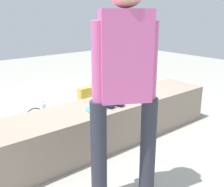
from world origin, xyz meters
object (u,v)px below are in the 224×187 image
at_px(cake_plate, 96,108).
at_px(handbag_black_leather, 35,124).
at_px(water_bottle_near_gift, 58,120).
at_px(child_seated, 105,84).
at_px(water_bottle_far_side, 44,108).
at_px(adult_standing, 125,71).
at_px(gift_bag, 86,98).
at_px(party_cup_red, 59,132).

relative_size(cake_plate, handbag_black_leather, 0.71).
bearing_deg(water_bottle_near_gift, child_seated, -73.69).
xyz_separation_m(child_seated, cake_plate, (-0.20, -0.11, -0.19)).
height_order(child_seated, water_bottle_far_side, child_seated).
bearing_deg(adult_standing, gift_bag, 63.60).
relative_size(adult_standing, party_cup_red, 14.82).
xyz_separation_m(water_bottle_near_gift, party_cup_red, (-0.13, -0.28, -0.03)).
distance_m(child_seated, adult_standing, 1.04).
relative_size(child_seated, handbag_black_leather, 1.53).
xyz_separation_m(adult_standing, gift_bag, (0.91, 1.84, -0.84)).
bearing_deg(water_bottle_near_gift, party_cup_red, -115.19).
relative_size(cake_plate, gift_bag, 0.60).
height_order(water_bottle_near_gift, party_cup_red, water_bottle_near_gift).
height_order(adult_standing, handbag_black_leather, adult_standing).
xyz_separation_m(gift_bag, handbag_black_leather, (-0.93, -0.27, -0.07)).
relative_size(adult_standing, water_bottle_far_side, 8.00).
bearing_deg(water_bottle_far_side, child_seated, -82.02).
bearing_deg(cake_plate, child_seated, 28.69).
distance_m(adult_standing, cake_plate, 0.96).
bearing_deg(adult_standing, handbag_black_leather, 90.48).
relative_size(water_bottle_far_side, handbag_black_leather, 0.66).
bearing_deg(cake_plate, handbag_black_leather, 110.36).
xyz_separation_m(gift_bag, water_bottle_far_side, (-0.59, 0.19, -0.07)).
height_order(gift_bag, handbag_black_leather, gift_bag).
bearing_deg(party_cup_red, handbag_black_leather, 120.30).
distance_m(water_bottle_near_gift, handbag_black_leather, 0.30).
distance_m(child_seated, cake_plate, 0.30).
distance_m(water_bottle_far_side, party_cup_red, 0.77).
bearing_deg(gift_bag, party_cup_red, -143.65).
bearing_deg(gift_bag, water_bottle_near_gift, -155.76).
xyz_separation_m(child_seated, handbag_black_leather, (-0.50, 0.71, -0.56)).
xyz_separation_m(child_seated, gift_bag, (0.42, 0.99, -0.49)).
bearing_deg(cake_plate, adult_standing, -111.47).
relative_size(adult_standing, cake_plate, 7.45).
distance_m(child_seated, gift_bag, 1.18).
relative_size(cake_plate, party_cup_red, 1.99).
relative_size(cake_plate, water_bottle_far_side, 1.07).
distance_m(adult_standing, water_bottle_near_gift, 1.83).
bearing_deg(cake_plate, gift_bag, 60.49).
distance_m(water_bottle_near_gift, party_cup_red, 0.31).
height_order(gift_bag, water_bottle_far_side, gift_bag).
height_order(adult_standing, water_bottle_near_gift, adult_standing).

